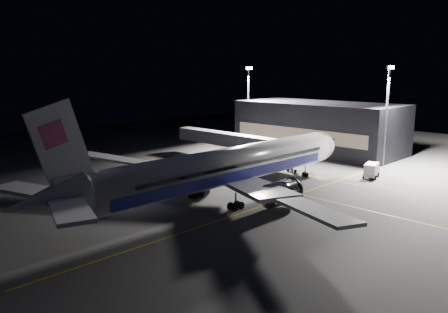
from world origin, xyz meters
TOP-DOWN VIEW (x-y plane):
  - ground at (0.00, 0.00)m, footprint 200.00×200.00m
  - guide_line_main at (10.00, 0.00)m, footprint 0.25×80.00m
  - guide_line_cross at (0.00, -6.00)m, footprint 70.00×0.25m
  - guide_line_side at (22.00, 10.00)m, footprint 0.25×40.00m
  - airliner at (-1.08, 0.00)m, footprint 61.48×54.22m
  - terminal at (45.98, 14.00)m, footprint 18.12×40.00m
  - jet_bridge at (22.00, 18.06)m, footprint 3.60×34.40m
  - floodlight_mast_north at (40.00, 31.99)m, footprint 2.40×0.68m
  - floodlight_mast_south at (40.00, -6.01)m, footprint 2.40×0.67m
  - service_truck at (29.19, -8.88)m, footprint 5.63×3.47m
  - baggage_tug at (-9.23, 14.25)m, footprint 2.92×2.65m
  - safety_cone_a at (6.00, 4.00)m, footprint 0.46×0.46m
  - safety_cone_b at (5.42, 13.47)m, footprint 0.40×0.40m
  - safety_cone_c at (-1.93, 12.62)m, footprint 0.42×0.42m

SIDE VIEW (x-z plane):
  - ground at x=0.00m, z-range 0.00..0.00m
  - guide_line_main at x=10.00m, z-range 0.00..0.01m
  - guide_line_cross at x=0.00m, z-range 0.00..0.01m
  - guide_line_side at x=22.00m, z-range 0.00..0.01m
  - safety_cone_b at x=5.42m, z-range 0.00..0.61m
  - safety_cone_c at x=-1.93m, z-range 0.00..0.63m
  - safety_cone_a at x=6.00m, z-range 0.00..0.69m
  - baggage_tug at x=-9.23m, z-range -0.07..1.68m
  - service_truck at x=29.19m, z-range 0.09..2.79m
  - jet_bridge at x=22.00m, z-range 1.43..7.73m
  - airliner at x=-1.08m, z-range -3.16..13.48m
  - terminal at x=45.98m, z-range 0.00..12.00m
  - floodlight_mast_north at x=40.00m, z-range 2.02..22.72m
  - floodlight_mast_south at x=40.00m, z-range 2.02..22.72m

